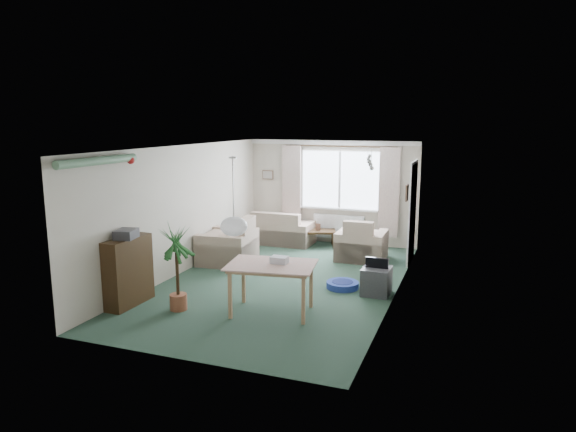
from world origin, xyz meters
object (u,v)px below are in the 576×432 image
(sofa, at_px, (280,227))
(houseplant, at_px, (177,268))
(tv_cube, at_px, (376,281))
(bookshelf, at_px, (128,271))
(dining_table, at_px, (272,289))
(armchair_left, at_px, (227,240))
(pet_bed, at_px, (342,285))
(coffee_table, at_px, (317,238))
(armchair_corner, at_px, (362,239))

(sofa, distance_m, houseplant, 4.58)
(tv_cube, bearing_deg, bookshelf, -151.74)
(dining_table, bearing_deg, tv_cube, 46.43)
(sofa, height_order, houseplant, houseplant)
(sofa, xyz_separation_m, dining_table, (1.48, -4.20, -0.02))
(armchair_left, height_order, pet_bed, armchair_left)
(bookshelf, bearing_deg, pet_bed, 34.71)
(bookshelf, bearing_deg, coffee_table, 71.79)
(dining_table, bearing_deg, bookshelf, -168.78)
(armchair_corner, relative_size, coffee_table, 1.16)
(bookshelf, bearing_deg, dining_table, 12.58)
(bookshelf, height_order, tv_cube, bookshelf)
(armchair_corner, bearing_deg, bookshelf, 53.53)
(tv_cube, distance_m, pet_bed, 0.64)
(sofa, relative_size, coffee_table, 1.85)
(dining_table, bearing_deg, armchair_corner, 79.88)
(armchair_corner, xyz_separation_m, pet_bed, (0.10, -1.96, -0.38))
(coffee_table, xyz_separation_m, dining_table, (0.58, -4.20, 0.18))
(armchair_corner, distance_m, armchair_left, 2.76)
(pet_bed, bearing_deg, houseplant, -138.40)
(armchair_corner, bearing_deg, coffee_table, -32.39)
(armchair_left, height_order, coffee_table, armchair_left)
(armchair_left, distance_m, coffee_table, 2.34)
(tv_cube, bearing_deg, armchair_left, 165.45)
(tv_cube, relative_size, pet_bed, 0.90)
(sofa, height_order, coffee_table, sofa)
(tv_cube, bearing_deg, coffee_table, 124.91)
(armchair_corner, distance_m, tv_cube, 2.19)
(armchair_left, height_order, tv_cube, armchair_left)
(armchair_corner, distance_m, pet_bed, 2.00)
(armchair_left, xyz_separation_m, houseplant, (0.50, -2.64, 0.18))
(armchair_corner, bearing_deg, sofa, -19.90)
(sofa, relative_size, bookshelf, 1.44)
(tv_cube, bearing_deg, pet_bed, 170.74)
(armchair_corner, xyz_separation_m, dining_table, (-0.62, -3.45, -0.07))
(armchair_corner, relative_size, tv_cube, 1.95)
(coffee_table, bearing_deg, tv_cube, -56.10)
(tv_cube, bearing_deg, dining_table, -132.57)
(sofa, xyz_separation_m, tv_cube, (2.80, -2.81, -0.16))
(armchair_left, relative_size, houseplant, 0.81)
(armchair_corner, distance_m, dining_table, 3.51)
(coffee_table, bearing_deg, dining_table, -82.18)
(bookshelf, xyz_separation_m, houseplant, (0.84, 0.07, 0.12))
(armchair_left, distance_m, houseplant, 2.70)
(armchair_corner, relative_size, armchair_left, 0.92)
(sofa, height_order, pet_bed, sofa)
(coffee_table, relative_size, pet_bed, 1.51)
(dining_table, xyz_separation_m, pet_bed, (0.71, 1.49, -0.31))
(armchair_corner, height_order, pet_bed, armchair_corner)
(armchair_left, relative_size, tv_cube, 2.13)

